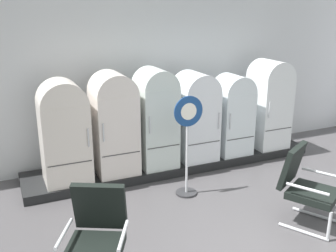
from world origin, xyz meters
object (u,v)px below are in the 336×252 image
at_px(refrigerator_3, 195,114).
at_px(refrigerator_5, 269,101).
at_px(refrigerator_1, 114,120).
at_px(refrigerator_2, 156,115).
at_px(sign_stand, 187,148).
at_px(armchair_right, 305,184).
at_px(refrigerator_0, 64,129).
at_px(refrigerator_4, 233,112).
at_px(armchair_left, 96,235).

height_order(refrigerator_3, refrigerator_5, refrigerator_5).
xyz_separation_m(refrigerator_1, refrigerator_2, (0.71, -0.01, 0.01)).
relative_size(refrigerator_2, sign_stand, 1.07).
bearing_deg(refrigerator_1, armchair_right, -50.94).
relative_size(refrigerator_3, refrigerator_5, 0.93).
distance_m(refrigerator_0, refrigerator_3, 2.23).
bearing_deg(refrigerator_1, refrigerator_5, -0.09).
relative_size(refrigerator_0, armchair_right, 1.51).
distance_m(refrigerator_4, armchair_left, 3.83).
height_order(refrigerator_1, armchair_left, refrigerator_1).
xyz_separation_m(armchair_right, sign_stand, (-1.03, 1.32, 0.19)).
bearing_deg(sign_stand, armchair_right, -52.01).
distance_m(refrigerator_4, sign_stand, 1.64).
relative_size(refrigerator_1, refrigerator_4, 1.13).
distance_m(armchair_right, sign_stand, 1.69).
bearing_deg(refrigerator_2, armchair_right, -63.29).
bearing_deg(armchair_left, refrigerator_5, 30.90).
xyz_separation_m(armchair_left, sign_stand, (1.70, 1.37, 0.19)).
relative_size(refrigerator_4, sign_stand, 0.94).
relative_size(refrigerator_1, refrigerator_5, 0.99).
distance_m(refrigerator_2, armchair_left, 2.85).
bearing_deg(refrigerator_4, refrigerator_5, 3.09).
xyz_separation_m(refrigerator_2, sign_stand, (0.11, -0.95, -0.27)).
bearing_deg(sign_stand, refrigerator_5, 23.65).
distance_m(refrigerator_2, refrigerator_5, 2.29).
height_order(refrigerator_5, sign_stand, refrigerator_5).
height_order(refrigerator_3, refrigerator_4, refrigerator_3).
relative_size(refrigerator_2, refrigerator_4, 1.14).
bearing_deg(refrigerator_2, sign_stand, -83.36).
height_order(refrigerator_1, refrigerator_2, refrigerator_2).
bearing_deg(refrigerator_4, refrigerator_0, 179.66).
relative_size(refrigerator_0, sign_stand, 1.03).
bearing_deg(refrigerator_3, refrigerator_0, -179.09).
xyz_separation_m(refrigerator_4, sign_stand, (-1.36, -0.91, -0.16)).
height_order(refrigerator_4, sign_stand, refrigerator_4).
bearing_deg(armchair_right, armchair_left, -179.02).
height_order(refrigerator_4, armchair_right, refrigerator_4).
bearing_deg(refrigerator_2, refrigerator_5, 0.09).
xyz_separation_m(refrigerator_0, armchair_right, (2.63, -2.25, -0.42)).
height_order(refrigerator_0, armchair_right, refrigerator_0).
xyz_separation_m(armchair_left, armchair_right, (2.74, 0.05, 0.00)).
bearing_deg(refrigerator_5, armchair_right, -116.68).
relative_size(armchair_left, sign_stand, 0.68).
xyz_separation_m(refrigerator_5, armchair_right, (-1.14, -2.28, -0.46)).
height_order(refrigerator_5, armchair_left, refrigerator_5).
xyz_separation_m(refrigerator_0, refrigerator_2, (1.49, 0.02, 0.04)).
relative_size(refrigerator_2, armchair_left, 1.58).
xyz_separation_m(refrigerator_3, sign_stand, (-0.63, -0.96, -0.20)).
xyz_separation_m(refrigerator_5, armchair_left, (-3.88, -2.32, -0.46)).
xyz_separation_m(refrigerator_1, refrigerator_3, (1.45, 0.00, -0.06)).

